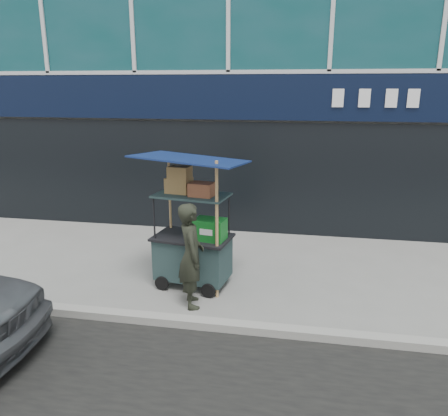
# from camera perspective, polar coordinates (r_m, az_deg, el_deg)

# --- Properties ---
(ground) EXTENTS (80.00, 80.00, 0.00)m
(ground) POSITION_cam_1_polar(r_m,az_deg,el_deg) (6.32, -5.60, -14.08)
(ground) COLOR slate
(ground) RESTS_ON ground
(curb) EXTENTS (80.00, 0.18, 0.12)m
(curb) POSITION_cam_1_polar(r_m,az_deg,el_deg) (6.12, -6.14, -14.50)
(curb) COLOR gray
(curb) RESTS_ON ground
(vendor_cart) EXTENTS (1.75, 1.37, 2.16)m
(vendor_cart) POSITION_cam_1_polar(r_m,az_deg,el_deg) (6.95, -4.02, -4.33)
(vendor_cart) COLOR #1A2D2D
(vendor_cart) RESTS_ON ground
(vendor_man) EXTENTS (0.55, 0.66, 1.56)m
(vendor_man) POSITION_cam_1_polar(r_m,az_deg,el_deg) (6.32, -4.32, -6.20)
(vendor_man) COLOR black
(vendor_man) RESTS_ON ground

